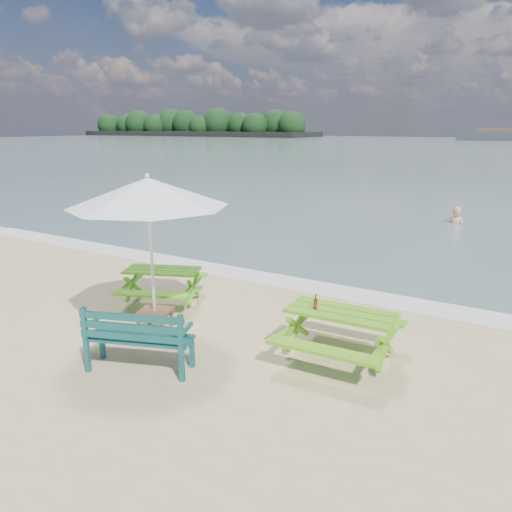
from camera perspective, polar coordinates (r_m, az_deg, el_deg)
The scene contains 9 objects.
foam_strip at distance 11.48m, azimuth 2.66°, elevation -2.84°, with size 22.00×0.90×0.01m, color silver.
island_headland at distance 185.24m, azimuth -7.00°, elevation 14.48°, with size 90.00×22.00×7.60m.
picnic_table_left at distance 10.19m, azimuth -10.60°, elevation -3.43°, with size 1.97×2.06×0.70m.
picnic_table_right at distance 7.77m, azimuth 9.56°, elevation -8.96°, with size 1.69×1.86×0.77m.
park_bench at distance 7.56m, azimuth -13.10°, elevation -10.48°, with size 1.61×1.02×0.95m.
side_table at distance 8.94m, azimuth -11.47°, elevation -7.12°, with size 0.67×0.67×0.35m.
patio_umbrella at distance 8.39m, azimuth -12.24°, elevation 7.11°, with size 3.37×3.37×2.64m.
beer_bottle at distance 7.62m, azimuth 6.80°, elevation -5.47°, with size 0.06×0.06×0.23m.
swimmer at distance 19.78m, azimuth 21.76°, elevation 2.61°, with size 0.72×0.51×1.87m.
Camera 1 is at (5.30, -4.99, 3.45)m, focal length 35.00 mm.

